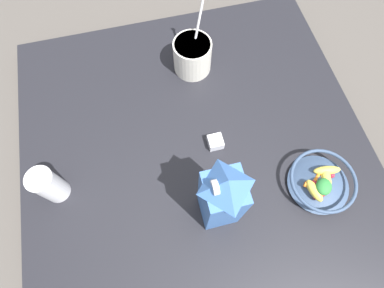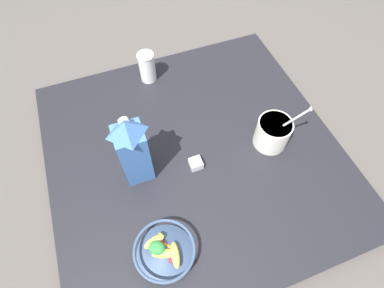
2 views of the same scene
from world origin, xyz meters
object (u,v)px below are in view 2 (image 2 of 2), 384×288
Objects in this scene: fruit_bowl at (164,251)px; drinking_cup at (147,66)px; milk_carton at (133,150)px; spice_jar at (196,164)px; yogurt_tub at (273,132)px.

fruit_bowl is 1.40× the size of drinking_cup.
drinking_cup is (-0.16, -0.44, -0.08)m from milk_carton.
fruit_bowl is 4.24× the size of spice_jar.
yogurt_tub is 0.60m from drinking_cup.
milk_carton is at bearing -5.87° from yogurt_tub.
fruit_bowl reaches higher than spice_jar.
yogurt_tub is at bearing -153.19° from fruit_bowl.
yogurt_tub reaches higher than spice_jar.
fruit_bowl is at bearing 51.98° from spice_jar.
yogurt_tub is at bearing 124.87° from drinking_cup.
milk_carton is 2.21× the size of drinking_cup.
yogurt_tub is 1.73× the size of drinking_cup.
milk_carton is (-0.00, -0.31, 0.12)m from fruit_bowl.
drinking_cup is at bearing -110.45° from milk_carton.
milk_carton is at bearing -14.06° from spice_jar.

